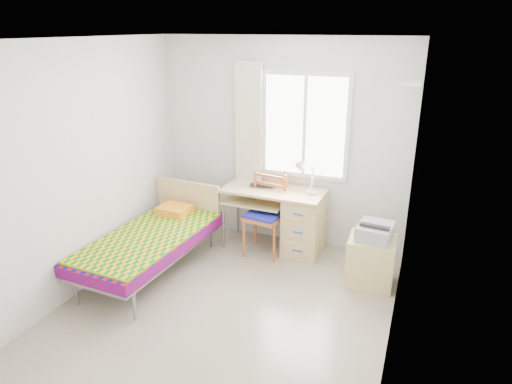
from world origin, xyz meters
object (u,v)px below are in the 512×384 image
bed (153,239)px  printer (375,231)px  desk (299,220)px  cabinet (370,261)px  chair (266,210)px

bed → printer: 2.48m
desk → printer: 1.08m
printer → cabinet: bearing=-165.1°
bed → cabinet: bed is taller
desk → printer: desk is taller
chair → cabinet: size_ratio=1.85×
desk → chair: (-0.38, -0.14, 0.13)m
chair → printer: (1.35, -0.31, 0.07)m
desk → printer: (0.97, -0.45, 0.21)m
bed → desk: bearing=39.9°
printer → chair: bearing=173.8°
bed → chair: (1.05, 0.91, 0.16)m
desk → chair: chair is taller
bed → printer: (2.40, 0.60, 0.23)m
cabinet → bed: bearing=-168.2°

